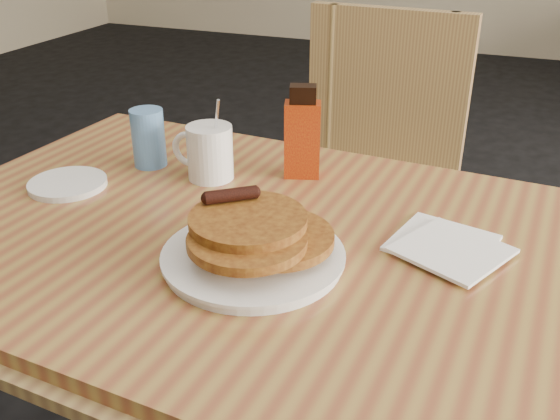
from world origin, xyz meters
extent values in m
cube|color=olive|center=(-0.06, 0.08, 0.73)|extent=(1.27, 0.89, 0.04)
cube|color=#A98C4F|center=(-0.06, 0.08, 0.71)|extent=(1.31, 0.93, 0.02)
cylinder|color=#A98C4F|center=(0.47, 0.40, 0.35)|extent=(0.04, 0.04, 0.71)
cube|color=#A98C4F|center=(-0.04, 0.71, 0.48)|extent=(0.48, 0.48, 0.04)
cube|color=#A98C4F|center=(-0.04, 0.91, 0.75)|extent=(0.45, 0.07, 0.49)
cylinder|color=#A98C4F|center=(-0.22, 0.53, 0.23)|extent=(0.04, 0.04, 0.46)
cylinder|color=#A98C4F|center=(0.15, 0.89, 0.23)|extent=(0.04, 0.04, 0.46)
cylinder|color=white|center=(-0.02, -0.02, 0.76)|extent=(0.27, 0.27, 0.02)
cylinder|color=white|center=(-0.02, -0.02, 0.77)|extent=(0.28, 0.28, 0.01)
cylinder|color=#93621E|center=(-0.05, 0.00, 0.78)|extent=(0.17, 0.17, 0.01)
cylinder|color=#93621E|center=(0.01, 0.00, 0.79)|extent=(0.18, 0.18, 0.01)
cylinder|color=#93621E|center=(-0.02, -0.04, 0.81)|extent=(0.17, 0.17, 0.01)
cylinder|color=#93621E|center=(-0.03, -0.01, 0.82)|extent=(0.18, 0.18, 0.01)
cylinder|color=black|center=(-0.08, 0.02, 0.84)|extent=(0.08, 0.07, 0.02)
cylinder|color=white|center=(-0.23, 0.25, 0.80)|extent=(0.09, 0.09, 0.11)
torus|color=white|center=(-0.28, 0.25, 0.80)|extent=(0.07, 0.01, 0.07)
cylinder|color=black|center=(-0.23, 0.25, 0.85)|extent=(0.08, 0.08, 0.01)
cylinder|color=silver|center=(-0.22, 0.25, 0.84)|extent=(0.05, 0.04, 0.15)
cube|color=maroon|center=(-0.07, 0.32, 0.83)|extent=(0.08, 0.06, 0.15)
cube|color=black|center=(-0.07, 0.32, 0.92)|extent=(0.06, 0.05, 0.03)
cube|color=white|center=(0.24, 0.15, 0.75)|extent=(0.18, 0.18, 0.01)
cube|color=white|center=(0.25, 0.12, 0.76)|extent=(0.20, 0.20, 0.01)
cylinder|color=#598FD1|center=(-0.38, 0.26, 0.81)|extent=(0.07, 0.07, 0.12)
cylinder|color=white|center=(-0.47, 0.11, 0.76)|extent=(0.19, 0.19, 0.01)
camera|label=1|loc=(0.32, -0.76, 1.26)|focal=40.00mm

